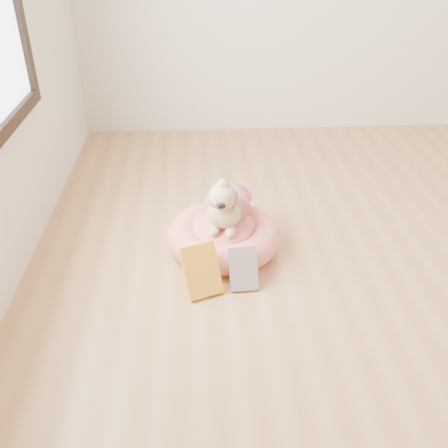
{
  "coord_description": "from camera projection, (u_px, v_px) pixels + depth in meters",
  "views": [
    {
      "loc": [
        -1.17,
        -1.48,
        1.43
      ],
      "look_at": [
        -1.05,
        0.55,
        0.17
      ],
      "focal_mm": 40.0,
      "sensor_mm": 36.0,
      "label": 1
    }
  ],
  "objects": [
    {
      "name": "book_white",
      "position": [
        243.0,
        269.0,
        2.23
      ],
      "size": [
        0.13,
        0.13,
        0.17
      ],
      "primitive_type": "cube",
      "rotation": [
        -0.6,
        0.0,
        0.06
      ],
      "color": "silver",
      "rests_on": "floor"
    },
    {
      "name": "dog",
      "position": [
        226.0,
        195.0,
        2.39
      ],
      "size": [
        0.34,
        0.44,
        0.29
      ],
      "primitive_type": null,
      "rotation": [
        0.0,
        0.0,
        -0.21
      ],
      "color": "brown",
      "rests_on": "pet_bed"
    },
    {
      "name": "pet_bed",
      "position": [
        223.0,
        236.0,
        2.48
      ],
      "size": [
        0.57,
        0.57,
        0.15
      ],
      "color": "#FC6272",
      "rests_on": "floor"
    },
    {
      "name": "book_yellow",
      "position": [
        202.0,
        270.0,
        2.18
      ],
      "size": [
        0.19,
        0.18,
        0.22
      ],
      "primitive_type": "cube",
      "rotation": [
        -0.49,
        0.0,
        0.36
      ],
      "color": "yellow",
      "rests_on": "floor"
    }
  ]
}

